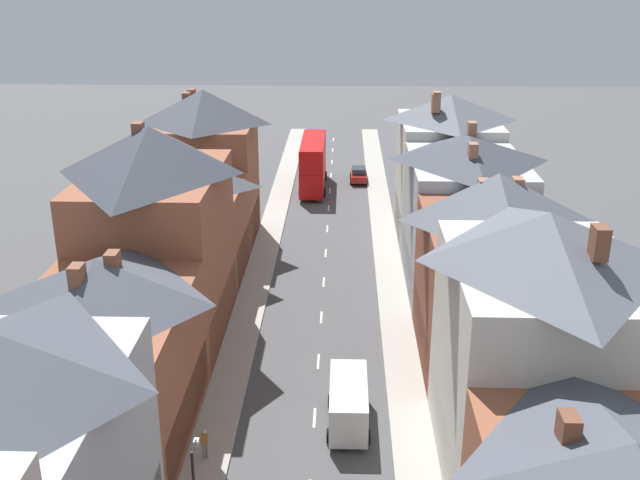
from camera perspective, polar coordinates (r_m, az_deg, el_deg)
pavement_left at (r=59.15m, az=-4.61°, el=-2.30°), size 2.20×104.00×0.14m
pavement_right at (r=58.91m, az=5.31°, el=-2.42°), size 2.20×104.00×0.14m
centre_line_dashes at (r=57.00m, az=0.28°, el=-3.22°), size 0.14×97.80×0.01m
terrace_row_left at (r=40.00m, az=-15.24°, el=-5.23°), size 8.00×60.68×13.91m
terrace_row_right at (r=40.91m, az=14.12°, el=-4.69°), size 8.00×61.65×13.49m
double_decker_bus_lead at (r=79.52m, az=-0.53°, el=5.89°), size 2.74×10.80×5.30m
car_near_silver at (r=82.71m, az=2.96°, el=5.01°), size 1.90×4.08×1.63m
delivery_van at (r=40.03m, az=2.18°, el=-12.24°), size 2.20×5.20×2.41m
pedestrian_mid_left at (r=38.06m, az=-8.76°, el=-14.99°), size 0.36×0.22×1.61m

